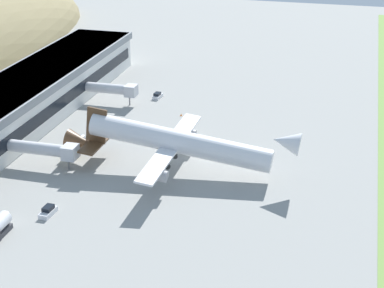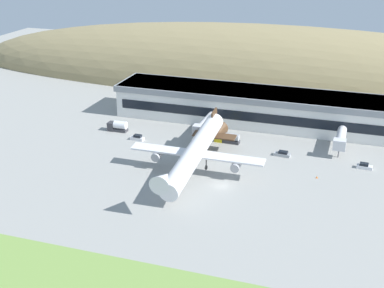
{
  "view_description": "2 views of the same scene",
  "coord_description": "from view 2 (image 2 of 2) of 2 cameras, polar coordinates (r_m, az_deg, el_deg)",
  "views": [
    {
      "loc": [
        -122.33,
        -29.43,
        57.76
      ],
      "look_at": [
        -8.34,
        1.11,
        6.2
      ],
      "focal_mm": 60.0,
      "sensor_mm": 36.0,
      "label": 1
    },
    {
      "loc": [
        30.05,
        -113.73,
        59.35
      ],
      "look_at": [
        -9.75,
        6.29,
        7.48
      ],
      "focal_mm": 50.0,
      "sensor_mm": 36.0,
      "label": 2
    }
  ],
  "objects": [
    {
      "name": "jetway_0",
      "position": [
        160.72,
        1.32,
        2.15
      ],
      "size": [
        3.38,
        15.15,
        5.43
      ],
      "color": "silver",
      "rests_on": "ground_plane"
    },
    {
      "name": "ground_plane",
      "position": [
        131.76,
        3.17,
        -4.51
      ],
      "size": [
        346.59,
        346.59,
        0.0
      ],
      "primitive_type": "plane",
      "color": "gray"
    },
    {
      "name": "hill_backdrop",
      "position": [
        220.53,
        8.8,
        6.43
      ],
      "size": [
        278.34,
        55.41,
        46.33
      ],
      "primitive_type": "ellipsoid",
      "color": "#8E7F56",
      "rests_on": "ground_plane"
    },
    {
      "name": "fuel_truck",
      "position": [
        167.34,
        -7.93,
        1.89
      ],
      "size": [
        6.22,
        2.58,
        3.34
      ],
      "color": "#333338",
      "rests_on": "ground_plane"
    },
    {
      "name": "jetway_1",
      "position": [
        155.29,
        15.57,
        0.56
      ],
      "size": [
        3.38,
        13.84,
        5.43
      ],
      "color": "silver",
      "rests_on": "ground_plane"
    },
    {
      "name": "cargo_airplane",
      "position": [
        135.33,
        0.38,
        -0.87
      ],
      "size": [
        35.29,
        49.33,
        10.94
      ],
      "color": "silver"
    },
    {
      "name": "box_truck",
      "position": [
        157.32,
        3.78,
        0.66
      ],
      "size": [
        7.54,
        2.44,
        3.02
      ],
      "color": "gold",
      "rests_on": "ground_plane"
    },
    {
      "name": "service_car_0",
      "position": [
        147.73,
        17.92,
        -2.27
      ],
      "size": [
        4.13,
        2.03,
        1.52
      ],
      "color": "silver",
      "rests_on": "ground_plane"
    },
    {
      "name": "traffic_cone_0",
      "position": [
        139.16,
        13.18,
        -3.45
      ],
      "size": [
        0.52,
        0.52,
        0.58
      ],
      "color": "orange",
      "rests_on": "ground_plane"
    },
    {
      "name": "terminal_building",
      "position": [
        171.43,
        9.45,
        3.87
      ],
      "size": [
        107.6,
        17.98,
        10.62
      ],
      "color": "white",
      "rests_on": "ground_plane"
    },
    {
      "name": "service_car_1",
      "position": [
        150.21,
        9.63,
        -1.05
      ],
      "size": [
        4.65,
        2.17,
        1.47
      ],
      "color": "#999EA3",
      "rests_on": "ground_plane"
    },
    {
      "name": "service_car_2",
      "position": [
        159.96,
        -5.85,
        0.66
      ],
      "size": [
        4.14,
        2.0,
        1.64
      ],
      "color": "silver",
      "rests_on": "ground_plane"
    }
  ]
}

